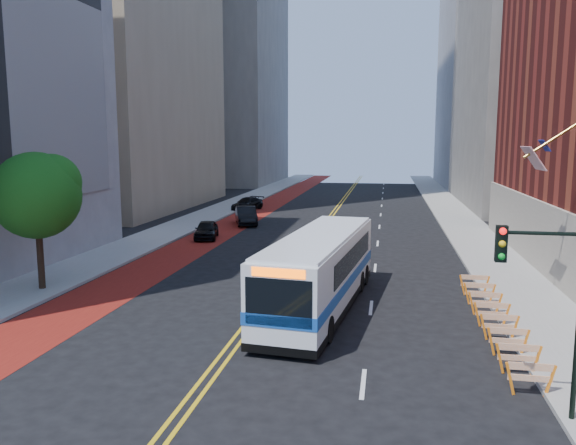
% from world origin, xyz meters
% --- Properties ---
extents(ground, '(160.00, 160.00, 0.00)m').
position_xyz_m(ground, '(0.00, 0.00, 0.00)').
color(ground, black).
rests_on(ground, ground).
extents(sidewalk_left, '(4.00, 140.00, 0.15)m').
position_xyz_m(sidewalk_left, '(-12.00, 30.00, 0.07)').
color(sidewalk_left, gray).
rests_on(sidewalk_left, ground).
extents(sidewalk_right, '(4.00, 140.00, 0.15)m').
position_xyz_m(sidewalk_right, '(12.00, 30.00, 0.07)').
color(sidewalk_right, gray).
rests_on(sidewalk_right, ground).
extents(bus_lane_paint, '(3.60, 140.00, 0.01)m').
position_xyz_m(bus_lane_paint, '(-8.10, 30.00, 0.00)').
color(bus_lane_paint, '#63110E').
rests_on(bus_lane_paint, ground).
extents(center_line_inner, '(0.14, 140.00, 0.01)m').
position_xyz_m(center_line_inner, '(-0.18, 30.00, 0.00)').
color(center_line_inner, gold).
rests_on(center_line_inner, ground).
extents(center_line_outer, '(0.14, 140.00, 0.01)m').
position_xyz_m(center_line_outer, '(0.18, 30.00, 0.00)').
color(center_line_outer, gold).
rests_on(center_line_outer, ground).
extents(lane_dashes, '(0.14, 98.20, 0.01)m').
position_xyz_m(lane_dashes, '(4.80, 38.00, 0.01)').
color(lane_dashes, silver).
rests_on(lane_dashes, ground).
extents(midrise_right_near, '(18.00, 26.00, 40.00)m').
position_xyz_m(midrise_right_near, '(23.00, 48.00, 20.00)').
color(midrise_right_near, slate).
rests_on(midrise_right_near, ground).
extents(midrise_right_far, '(20.00, 28.00, 55.00)m').
position_xyz_m(midrise_right_far, '(24.00, 78.00, 27.50)').
color(midrise_right_far, gray).
rests_on(midrise_right_far, ground).
extents(construction_barriers, '(1.42, 10.91, 1.00)m').
position_xyz_m(construction_barriers, '(9.60, 3.42, 0.68)').
color(construction_barriers, orange).
rests_on(construction_barriers, ground).
extents(street_tree, '(4.20, 4.20, 6.70)m').
position_xyz_m(street_tree, '(-11.24, 6.04, 4.91)').
color(street_tree, black).
rests_on(street_tree, sidewalk_left).
extents(traffic_signal, '(2.21, 0.34, 5.07)m').
position_xyz_m(traffic_signal, '(9.41, -3.51, 3.72)').
color(traffic_signal, black).
rests_on(traffic_signal, sidewalk_right).
extents(transit_bus, '(4.04, 12.49, 3.37)m').
position_xyz_m(transit_bus, '(2.60, 5.49, 1.76)').
color(transit_bus, silver).
rests_on(transit_bus, ground).
extents(car_a, '(2.37, 4.22, 1.35)m').
position_xyz_m(car_a, '(-8.04, 21.80, 0.68)').
color(car_a, black).
rests_on(car_a, ground).
extents(car_b, '(3.13, 5.09, 1.58)m').
position_xyz_m(car_b, '(-6.85, 29.28, 0.79)').
color(car_b, black).
rests_on(car_b, ground).
extents(car_c, '(3.08, 4.97, 1.34)m').
position_xyz_m(car_c, '(-9.30, 39.45, 0.67)').
color(car_c, black).
rests_on(car_c, ground).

